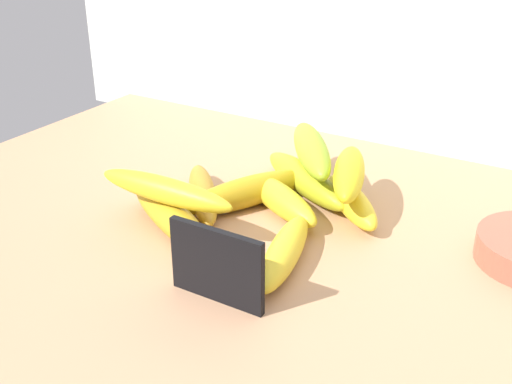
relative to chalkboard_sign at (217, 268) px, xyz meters
The scene contains 12 objects.
counter_top 14.27cm from the chalkboard_sign, 97.27° to the left, with size 110.00×76.00×3.00cm, color tan.
chalkboard_sign is the anchor object (origin of this frame).
banana_0 16.07cm from the chalkboard_sign, 145.21° to the left, with size 20.94×4.09×4.09cm, color #B49520.
banana_1 20.99cm from the chalkboard_sign, 100.55° to the left, with size 15.89×3.90×3.90cm, color yellow.
banana_2 21.97cm from the chalkboard_sign, 129.32° to the left, with size 18.05×3.53×3.53cm, color #AE7D22.
banana_3 25.45cm from the chalkboard_sign, 80.30° to the left, with size 15.23×3.76×3.76cm, color yellow.
banana_4 21.87cm from the chalkboard_sign, 113.43° to the left, with size 19.49×4.16×4.16cm, color #B79119.
banana_5 27.87cm from the chalkboard_sign, 97.85° to the left, with size 19.72×4.13×4.13cm, color gold.
banana_6 10.01cm from the chalkboard_sign, 73.26° to the left, with size 16.70×3.61×3.61cm, color yellow.
banana_7 25.38cm from the chalkboard_sign, 81.62° to the left, with size 16.14×3.99×3.99cm, color yellow.
banana_8 16.36cm from the chalkboard_sign, 147.06° to the left, with size 19.68×3.28×3.28cm, color yellow.
banana_9 29.02cm from the chalkboard_sign, 97.08° to the left, with size 18.95×4.22×4.22cm, color #91B728.
Camera 1 is at (33.45, -58.37, 42.25)cm, focal length 44.51 mm.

